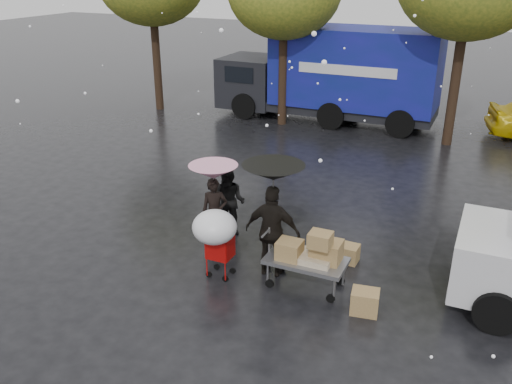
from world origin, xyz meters
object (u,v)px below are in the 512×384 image
at_px(vendor_cart, 310,254).
at_px(blue_truck, 333,75).
at_px(person_pink, 215,212).
at_px(shopping_cart, 216,230).
at_px(person_black, 273,231).

height_order(vendor_cart, blue_truck, blue_truck).
bearing_deg(person_pink, blue_truck, 64.83).
relative_size(vendor_cart, shopping_cart, 1.04).
bearing_deg(shopping_cart, blue_truck, 96.65).
relative_size(person_pink, person_black, 0.82).
bearing_deg(person_pink, person_black, -49.67).
bearing_deg(blue_truck, person_pink, -86.33).
distance_m(person_black, blue_truck, 11.53).
distance_m(person_pink, shopping_cart, 1.47).
bearing_deg(blue_truck, shopping_cart, -83.35).
bearing_deg(person_black, person_pink, -25.06).
distance_m(shopping_cart, blue_truck, 12.02).
bearing_deg(person_black, vendor_cart, 164.74).
distance_m(person_black, vendor_cart, 0.87).
relative_size(person_pink, vendor_cart, 1.00).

